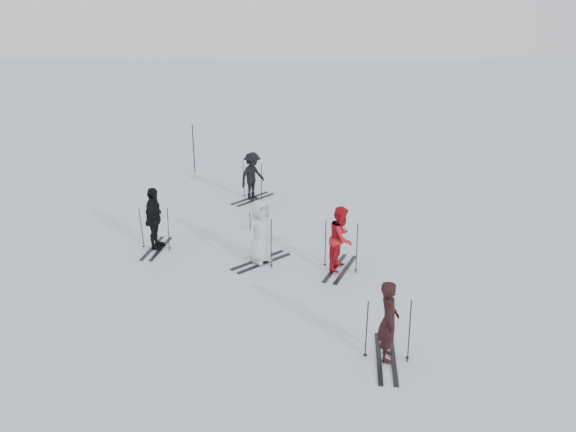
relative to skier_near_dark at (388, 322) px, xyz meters
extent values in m
plane|color=silver|center=(-2.18, 3.47, -0.75)|extent=(120.00, 120.00, 0.00)
imported|color=black|center=(0.00, 0.00, 0.00)|extent=(0.36, 0.55, 1.49)
imported|color=#B5141D|center=(-0.84, 3.61, 0.03)|extent=(0.78, 0.89, 1.55)
imported|color=silver|center=(-2.79, 3.84, 0.04)|extent=(0.89, 0.91, 1.58)
imported|color=black|center=(-5.61, 4.39, 0.07)|extent=(0.43, 0.97, 1.63)
imported|color=black|center=(-3.74, 8.66, 0.02)|extent=(1.04, 1.14, 1.54)
cylinder|color=black|center=(-6.49, 11.79, 0.16)|extent=(0.04, 0.04, 1.82)
camera|label=1|loc=(-0.93, -8.62, 5.08)|focal=35.00mm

